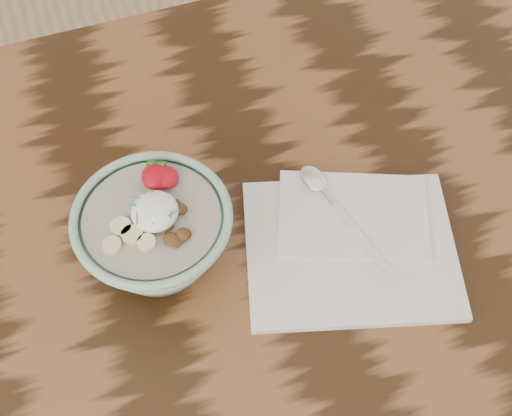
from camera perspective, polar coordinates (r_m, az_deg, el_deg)
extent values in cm
cube|color=black|center=(95.69, 1.60, -1.90)|extent=(160.00, 90.00, 4.00)
cylinder|color=#86B497|center=(91.44, -7.64, -4.00)|extent=(8.35, 8.35, 1.19)
torus|color=#86B497|center=(83.14, -8.38, -0.74)|extent=(18.99, 18.99, 1.09)
cylinder|color=#A39987|center=(83.64, -8.33, -0.96)|extent=(16.10, 16.10, 0.99)
ellipsoid|color=white|center=(82.35, -8.10, -0.28)|extent=(5.52, 5.52, 3.03)
ellipsoid|color=#A50713|center=(85.31, -8.04, 2.52)|extent=(3.37, 3.70, 1.85)
cone|color=#286623|center=(85.98, -8.32, 3.41)|extent=(1.40, 1.03, 1.52)
ellipsoid|color=#A50713|center=(85.20, -7.21, 2.47)|extent=(3.04, 3.35, 1.67)
cone|color=#286623|center=(85.77, -7.47, 3.29)|extent=(1.40, 1.03, 1.52)
cylinder|color=beige|center=(81.87, -9.88, -2.13)|extent=(2.48, 2.48, 0.70)
cylinder|color=beige|center=(82.65, -10.75, -1.50)|extent=(2.46, 2.46, 0.70)
cylinder|color=beige|center=(81.59, -11.45, -2.94)|extent=(2.16, 2.16, 0.70)
cylinder|color=beige|center=(81.08, -8.74, -2.76)|extent=(2.14, 2.14, 0.70)
ellipsoid|color=#553719|center=(80.74, -6.33, -2.46)|extent=(2.00, 2.03, 0.79)
ellipsoid|color=#553719|center=(82.80, -6.11, -0.07)|extent=(2.31, 2.31, 0.83)
ellipsoid|color=#553719|center=(80.87, -5.86, -2.12)|extent=(2.46, 2.46, 1.16)
ellipsoid|color=#553719|center=(82.81, -5.85, -0.17)|extent=(1.59, 1.61, 0.64)
ellipsoid|color=#553719|center=(83.01, -6.48, 0.17)|extent=(2.29, 2.34, 1.29)
ellipsoid|color=#553719|center=(81.07, -5.60, -2.08)|extent=(1.45, 1.49, 0.63)
ellipsoid|color=#553719|center=(80.50, -6.57, -2.66)|extent=(1.81, 2.09, 1.04)
ellipsoid|color=#553719|center=(82.90, -6.74, -0.12)|extent=(1.54, 1.67, 1.10)
ellipsoid|color=#553719|center=(80.67, -6.86, -2.49)|extent=(2.46, 2.49, 1.01)
ellipsoid|color=#553719|center=(81.64, -7.43, -1.76)|extent=(1.07, 1.33, 0.65)
ellipsoid|color=#553719|center=(81.82, -7.02, -1.47)|extent=(1.35, 1.34, 0.87)
cylinder|color=#548A3A|center=(81.98, -8.74, 0.38)|extent=(1.34, 0.22, 0.23)
cylinder|color=#548A3A|center=(82.72, -8.87, 1.11)|extent=(0.51, 1.61, 0.24)
cylinder|color=#548A3A|center=(80.72, -7.13, -0.64)|extent=(1.03, 0.36, 0.22)
cylinder|color=#548A3A|center=(82.25, -8.10, 0.80)|extent=(1.77, 0.34, 0.24)
cylinder|color=#548A3A|center=(80.91, -8.00, -0.60)|extent=(1.11, 0.88, 0.22)
cylinder|color=#548A3A|center=(80.82, -8.30, -0.77)|extent=(0.36, 1.62, 0.24)
cylinder|color=#548A3A|center=(80.82, -6.81, -0.46)|extent=(1.77, 0.48, 0.24)
cylinder|color=#548A3A|center=(82.10, -9.72, 0.27)|extent=(0.62, 1.20, 0.22)
cylinder|color=#548A3A|center=(81.10, -9.50, -0.75)|extent=(0.61, 1.77, 0.24)
cylinder|color=#548A3A|center=(80.97, -6.84, -0.30)|extent=(0.60, 1.56, 0.23)
cylinder|color=#548A3A|center=(82.09, -9.65, 0.27)|extent=(1.35, 0.29, 0.23)
cylinder|color=#548A3A|center=(80.98, -7.38, -0.40)|extent=(1.23, 0.81, 0.23)
cylinder|color=#548A3A|center=(82.58, -9.58, 0.80)|extent=(1.19, 0.48, 0.22)
cylinder|color=#548A3A|center=(82.59, -8.62, 1.04)|extent=(1.46, 0.98, 0.24)
cube|color=white|center=(92.19, 7.57, -3.28)|extent=(31.52, 27.98, 1.03)
cube|color=white|center=(93.90, 7.79, -0.61)|extent=(23.05, 19.61, 0.62)
cube|color=silver|center=(91.83, 8.17, -2.18)|extent=(3.62, 11.55, 0.35)
cylinder|color=silver|center=(94.54, 5.59, 1.10)|extent=(1.35, 3.10, 0.71)
ellipsoid|color=silver|center=(95.71, 4.61, 2.37)|extent=(4.02, 5.19, 0.96)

